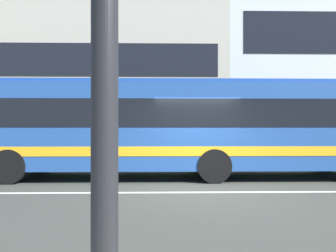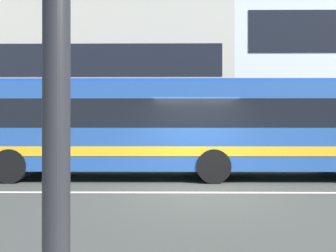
{
  "view_description": "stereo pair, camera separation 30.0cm",
  "coord_description": "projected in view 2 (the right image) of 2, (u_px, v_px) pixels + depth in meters",
  "views": [
    {
      "loc": [
        -1.04,
        -8.0,
        1.64
      ],
      "look_at": [
        -0.83,
        2.33,
        1.67
      ],
      "focal_mm": 34.2,
      "sensor_mm": 36.0,
      "label": 1
    },
    {
      "loc": [
        -0.74,
        -8.0,
        1.64
      ],
      "look_at": [
        -0.83,
        2.33,
        1.67
      ],
      "focal_mm": 34.2,
      "sensor_mm": 36.0,
      "label": 2
    }
  ],
  "objects": [
    {
      "name": "lane_centre_line",
      "position": [
        200.0,
        192.0,
        7.99
      ],
      "size": [
        60.0,
        0.16,
        0.01
      ],
      "primitive_type": "cube",
      "color": "silver",
      "rests_on": "ground_plane"
    },
    {
      "name": "ground_plane",
      "position": [
        200.0,
        193.0,
        7.99
      ],
      "size": [
        160.0,
        160.0,
        0.0
      ],
      "primitive_type": "plane",
      "color": "#404139"
    },
    {
      "name": "apartment_block_left",
      "position": [
        99.0,
        84.0,
        23.62
      ],
      "size": [
        18.01,
        9.87,
        9.6
      ],
      "color": "#BEB5A3",
      "rests_on": "ground_plane"
    },
    {
      "name": "hedge_row_far",
      "position": [
        179.0,
        155.0,
        14.25
      ],
      "size": [
        23.11,
        1.1,
        0.76
      ],
      "primitive_type": "cube",
      "color": "#246327",
      "rests_on": "ground_plane"
    },
    {
      "name": "transit_bus",
      "position": [
        185.0,
        125.0,
        10.45
      ],
      "size": [
        12.35,
        2.56,
        3.09
      ],
      "color": "#254F96",
      "rests_on": "ground_plane"
    }
  ]
}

